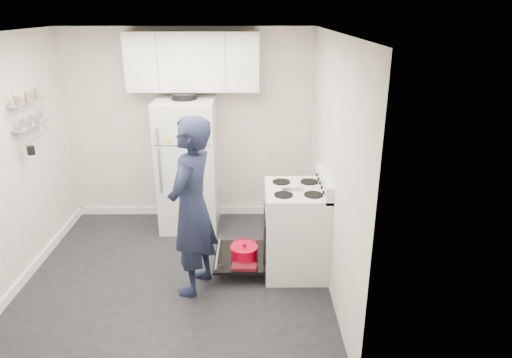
{
  "coord_description": "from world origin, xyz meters",
  "views": [
    {
      "loc": [
        0.81,
        -4.24,
        2.72
      ],
      "look_at": [
        0.85,
        0.17,
        1.05
      ],
      "focal_mm": 32.0,
      "sensor_mm": 36.0,
      "label": 1
    }
  ],
  "objects_px": {
    "open_oven_door": "(242,255)",
    "electric_range": "(294,230)",
    "refrigerator": "(188,164)",
    "person": "(192,207)"
  },
  "relations": [
    {
      "from": "open_oven_door",
      "to": "electric_range",
      "type": "bearing_deg",
      "value": 3.51
    },
    {
      "from": "open_oven_door",
      "to": "refrigerator",
      "type": "relative_size",
      "value": 0.4
    },
    {
      "from": "refrigerator",
      "to": "person",
      "type": "bearing_deg",
      "value": -80.98
    },
    {
      "from": "refrigerator",
      "to": "person",
      "type": "distance_m",
      "value": 1.48
    },
    {
      "from": "electric_range",
      "to": "open_oven_door",
      "type": "distance_m",
      "value": 0.63
    },
    {
      "from": "open_oven_door",
      "to": "person",
      "type": "height_order",
      "value": "person"
    },
    {
      "from": "open_oven_door",
      "to": "refrigerator",
      "type": "bearing_deg",
      "value": 121.7
    },
    {
      "from": "open_oven_door",
      "to": "person",
      "type": "relative_size",
      "value": 0.39
    },
    {
      "from": "person",
      "to": "refrigerator",
      "type": "bearing_deg",
      "value": -152.69
    },
    {
      "from": "refrigerator",
      "to": "open_oven_door",
      "type": "bearing_deg",
      "value": -58.3
    }
  ]
}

